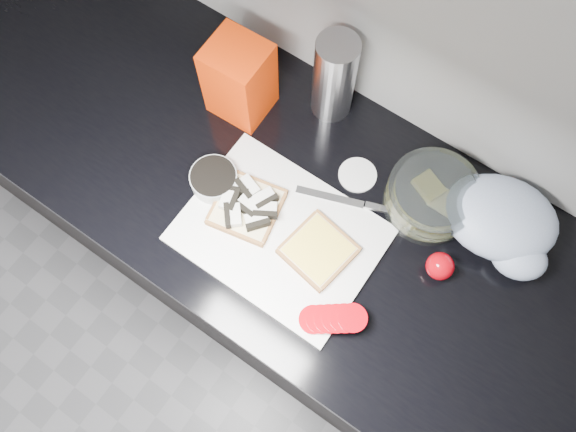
# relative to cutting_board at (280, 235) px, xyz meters

# --- Properties ---
(base_cabinet) EXTENTS (3.50, 0.60, 0.86)m
(base_cabinet) POSITION_rel_cutting_board_xyz_m (0.13, 0.09, -0.48)
(base_cabinet) COLOR black
(base_cabinet) RESTS_ON ground
(countertop) EXTENTS (3.50, 0.64, 0.04)m
(countertop) POSITION_rel_cutting_board_xyz_m (0.13, 0.09, -0.03)
(countertop) COLOR black
(countertop) RESTS_ON base_cabinet
(cutting_board) EXTENTS (0.40, 0.30, 0.01)m
(cutting_board) POSITION_rel_cutting_board_xyz_m (0.00, 0.00, 0.00)
(cutting_board) COLOR silver
(cutting_board) RESTS_ON countertop
(bread_left) EXTENTS (0.16, 0.16, 0.04)m
(bread_left) POSITION_rel_cutting_board_xyz_m (-0.09, 0.01, 0.02)
(bread_left) COLOR beige
(bread_left) RESTS_ON cutting_board
(bread_right) EXTENTS (0.15, 0.15, 0.02)m
(bread_right) POSITION_rel_cutting_board_xyz_m (0.09, 0.01, 0.01)
(bread_right) COLOR beige
(bread_right) RESTS_ON cutting_board
(tomato_slices) EXTENTS (0.13, 0.11, 0.03)m
(tomato_slices) POSITION_rel_cutting_board_xyz_m (0.19, -0.09, 0.02)
(tomato_slices) COLOR #B2040D
(tomato_slices) RESTS_ON cutting_board
(knife) EXTENTS (0.21, 0.09, 0.01)m
(knife) POSITION_rel_cutting_board_xyz_m (0.10, 0.15, 0.01)
(knife) COLOR silver
(knife) RESTS_ON cutting_board
(seed_tub) EXTENTS (0.10, 0.10, 0.05)m
(seed_tub) POSITION_rel_cutting_board_xyz_m (-0.18, 0.01, 0.02)
(seed_tub) COLOR #AFB5B5
(seed_tub) RESTS_ON countertop
(tub_lid) EXTENTS (0.11, 0.11, 0.01)m
(tub_lid) POSITION_rel_cutting_board_xyz_m (0.06, 0.21, -0.00)
(tub_lid) COLOR white
(tub_lid) RESTS_ON countertop
(glass_bowl) EXTENTS (0.19, 0.19, 0.08)m
(glass_bowl) POSITION_rel_cutting_board_xyz_m (0.22, 0.24, 0.03)
(glass_bowl) COLOR silver
(glass_bowl) RESTS_ON countertop
(bread_bag) EXTENTS (0.13, 0.12, 0.19)m
(bread_bag) POSITION_rel_cutting_board_xyz_m (-0.25, 0.21, 0.09)
(bread_bag) COLOR #FF2D04
(bread_bag) RESTS_ON countertop
(steel_canister) EXTENTS (0.09, 0.09, 0.22)m
(steel_canister) POSITION_rel_cutting_board_xyz_m (-0.08, 0.32, 0.10)
(steel_canister) COLOR #ADADB2
(steel_canister) RESTS_ON countertop
(grocery_bag) EXTENTS (0.28, 0.24, 0.10)m
(grocery_bag) POSITION_rel_cutting_board_xyz_m (0.37, 0.26, 0.04)
(grocery_bag) COLOR silver
(grocery_bag) RESTS_ON countertop
(whole_tomatoes) EXTENTS (0.06, 0.06, 0.06)m
(whole_tomatoes) POSITION_rel_cutting_board_xyz_m (0.31, 0.12, 0.02)
(whole_tomatoes) COLOR #B2040D
(whole_tomatoes) RESTS_ON countertop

